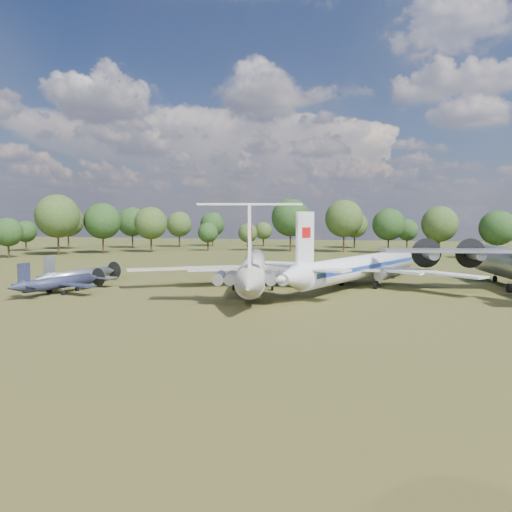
% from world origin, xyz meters
% --- Properties ---
extents(ground, '(300.00, 300.00, 0.00)m').
position_xyz_m(ground, '(0.00, 0.00, 0.00)').
color(ground, '#2A4115').
rests_on(ground, ground).
extents(il62_airliner, '(45.25, 53.55, 4.61)m').
position_xyz_m(il62_airliner, '(5.87, 3.11, 2.30)').
color(il62_airliner, silver).
rests_on(il62_airliner, ground).
extents(tu104_jet, '(50.44, 56.28, 4.62)m').
position_xyz_m(tu104_jet, '(20.96, 8.80, 2.31)').
color(tu104_jet, silver).
rests_on(tu104_jet, ground).
extents(small_prop_west, '(15.51, 18.24, 2.28)m').
position_xyz_m(small_prop_west, '(-18.34, -7.62, 1.14)').
color(small_prop_west, black).
rests_on(small_prop_west, ground).
extents(small_prop_northwest, '(15.84, 19.01, 2.42)m').
position_xyz_m(small_prop_northwest, '(-20.05, -0.07, 1.21)').
color(small_prop_northwest, '#97999E').
rests_on(small_prop_northwest, ground).
extents(person_on_il62, '(0.67, 0.59, 1.56)m').
position_xyz_m(person_on_il62, '(8.60, -9.50, 5.39)').
color(person_on_il62, '#8C6547').
rests_on(person_on_il62, il62_airliner).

